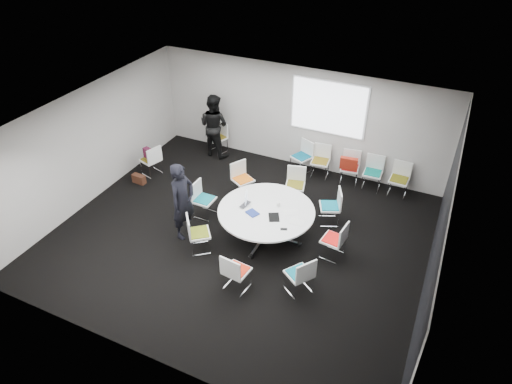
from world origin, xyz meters
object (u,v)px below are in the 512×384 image
at_px(conference_table, 266,217).
at_px(chair_ring_g, 236,277).
at_px(chair_ring_d, 243,185).
at_px(chair_back_d, 372,178).
at_px(chair_ring_e, 204,206).
at_px(cup, 278,204).
at_px(chair_ring_a, 333,246).
at_px(brown_bag, 139,179).
at_px(person_back, 214,125).
at_px(chair_back_e, 398,185).
at_px(chair_ring_c, 295,191).
at_px(laptop, 247,205).
at_px(chair_ring_b, 330,212).
at_px(chair_back_c, 349,173).
at_px(chair_back_b, 320,167).
at_px(maroon_bag, 150,154).
at_px(chair_ring_h, 299,280).
at_px(chair_ring_f, 199,239).
at_px(person_main, 183,201).
at_px(chair_spare_left, 152,165).
at_px(chair_person_back, 218,143).
at_px(chair_back_a, 301,162).

bearing_deg(conference_table, chair_ring_g, -86.10).
relative_size(chair_ring_d, chair_back_d, 1.00).
xyz_separation_m(chair_ring_e, cup, (1.82, 0.15, 0.50)).
bearing_deg(chair_ring_a, brown_bag, 91.39).
height_order(chair_ring_g, person_back, person_back).
height_order(chair_back_e, cup, chair_back_e).
bearing_deg(brown_bag, chair_ring_d, 14.04).
height_order(conference_table, chair_ring_c, chair_ring_c).
relative_size(chair_back_e, person_back, 0.48).
bearing_deg(laptop, chair_back_d, -26.98).
bearing_deg(chair_ring_b, chair_back_c, -22.19).
xyz_separation_m(person_back, laptop, (2.39, -2.82, -0.17)).
bearing_deg(chair_back_b, maroon_bag, 17.93).
bearing_deg(chair_ring_e, laptop, 84.12).
relative_size(chair_ring_d, chair_back_c, 1.00).
bearing_deg(chair_back_e, chair_ring_h, 77.04).
xyz_separation_m(chair_ring_e, chair_back_b, (1.93, 2.82, 0.00)).
bearing_deg(cup, chair_ring_f, -135.79).
xyz_separation_m(chair_ring_d, laptop, (0.75, -1.29, 0.47)).
height_order(chair_back_e, brown_bag, chair_back_e).
xyz_separation_m(chair_back_d, brown_bag, (-5.61, -2.37, -0.16)).
bearing_deg(chair_back_e, chair_back_b, 1.53).
distance_m(person_main, brown_bag, 2.70).
xyz_separation_m(conference_table, chair_ring_a, (1.55, -0.00, -0.25)).
relative_size(chair_ring_b, cup, 9.78).
bearing_deg(chair_ring_a, maroon_bag, 86.00).
distance_m(chair_spare_left, person_main, 2.88).
height_order(chair_ring_d, person_back, person_back).
distance_m(chair_ring_h, chair_back_d, 4.21).
bearing_deg(chair_person_back, maroon_bag, 80.94).
xyz_separation_m(chair_ring_c, chair_back_a, (-0.33, 1.37, 0.00)).
xyz_separation_m(chair_ring_e, chair_ring_f, (0.52, -1.11, 0.00)).
xyz_separation_m(conference_table, maroon_bag, (-3.87, 1.09, 0.09)).
distance_m(chair_ring_d, chair_back_e, 3.92).
relative_size(chair_ring_a, chair_back_d, 1.00).
bearing_deg(chair_back_a, chair_ring_g, 118.96).
bearing_deg(chair_ring_f, laptop, 106.82).
bearing_deg(person_main, cup, -54.81).
xyz_separation_m(chair_ring_c, laptop, (-0.53, -1.61, 0.47)).
bearing_deg(chair_ring_e, cup, 95.42).
bearing_deg(chair_ring_a, person_main, 109.46).
distance_m(chair_back_d, chair_back_e, 0.67).
xyz_separation_m(person_main, laptop, (1.22, 0.65, -0.17)).
height_order(chair_back_c, person_back, person_back).
distance_m(chair_person_back, brown_bag, 2.61).
bearing_deg(chair_ring_g, person_back, 130.66).
bearing_deg(person_back, chair_ring_b, 163.96).
bearing_deg(cup, chair_ring_b, 41.40).
bearing_deg(chair_ring_g, chair_back_d, 78.31).
xyz_separation_m(chair_ring_c, cup, (0.09, -1.33, 0.50)).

